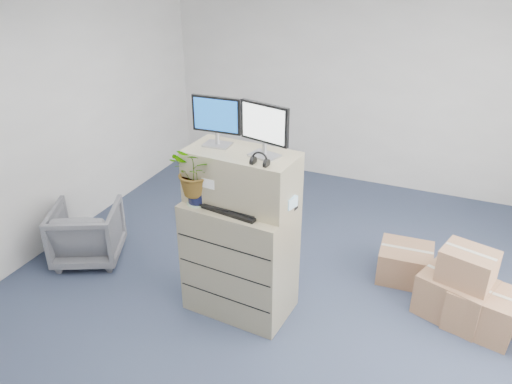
# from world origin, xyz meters

# --- Properties ---
(ground) EXTENTS (7.00, 7.00, 0.00)m
(ground) POSITION_xyz_m (0.00, 0.00, 0.00)
(ground) COLOR #273247
(ground) RESTS_ON ground
(wall_back) EXTENTS (6.00, 0.02, 2.80)m
(wall_back) POSITION_xyz_m (0.00, 3.51, 1.40)
(wall_back) COLOR beige
(wall_back) RESTS_ON ground
(filing_cabinet_lower) EXTENTS (1.02, 0.67, 1.14)m
(filing_cabinet_lower) POSITION_xyz_m (-0.46, 0.12, 0.57)
(filing_cabinet_lower) COLOR tan
(filing_cabinet_lower) RESTS_ON ground
(filing_cabinet_upper) EXTENTS (1.02, 0.57, 0.49)m
(filing_cabinet_upper) POSITION_xyz_m (-0.46, 0.18, 1.39)
(filing_cabinet_upper) COLOR tan
(filing_cabinet_upper) RESTS_ON filing_cabinet_lower
(monitor_left) EXTENTS (0.45, 0.18, 0.44)m
(monitor_left) POSITION_xyz_m (-0.72, 0.23, 1.88)
(monitor_left) COLOR #99999E
(monitor_left) RESTS_ON filing_cabinet_upper
(monitor_right) EXTENTS (0.46, 0.23, 0.46)m
(monitor_right) POSITION_xyz_m (-0.24, 0.16, 1.89)
(monitor_right) COLOR #99999E
(monitor_right) RESTS_ON filing_cabinet_upper
(headphones) EXTENTS (0.15, 0.03, 0.15)m
(headphones) POSITION_xyz_m (-0.20, -0.02, 1.67)
(headphones) COLOR black
(headphones) RESTS_ON filing_cabinet_upper
(keyboard) EXTENTS (0.60, 0.33, 0.03)m
(keyboard) POSITION_xyz_m (-0.48, 0.01, 1.16)
(keyboard) COLOR black
(keyboard) RESTS_ON filing_cabinet_lower
(mouse) EXTENTS (0.12, 0.09, 0.04)m
(mouse) POSITION_xyz_m (-0.17, 0.02, 1.16)
(mouse) COLOR silver
(mouse) RESTS_ON filing_cabinet_lower
(water_bottle) EXTENTS (0.08, 0.08, 0.27)m
(water_bottle) POSITION_xyz_m (-0.34, 0.18, 1.28)
(water_bottle) COLOR gray
(water_bottle) RESTS_ON filing_cabinet_lower
(phone_dock) EXTENTS (0.06, 0.05, 0.14)m
(phone_dock) POSITION_xyz_m (-0.48, 0.19, 1.19)
(phone_dock) COLOR silver
(phone_dock) RESTS_ON filing_cabinet_lower
(external_drive) EXTENTS (0.27, 0.21, 0.07)m
(external_drive) POSITION_xyz_m (-0.09, 0.20, 1.18)
(external_drive) COLOR black
(external_drive) RESTS_ON filing_cabinet_lower
(tissue_box) EXTENTS (0.29, 0.20, 0.10)m
(tissue_box) POSITION_xyz_m (-0.07, 0.16, 1.26)
(tissue_box) COLOR #43ACE5
(tissue_box) RESTS_ON external_drive
(potted_plant) EXTENTS (0.55, 0.58, 0.45)m
(potted_plant) POSITION_xyz_m (-0.82, 0.00, 1.40)
(potted_plant) COLOR #8AA584
(potted_plant) RESTS_ON filing_cabinet_lower
(office_chair) EXTENTS (0.92, 0.90, 0.73)m
(office_chair) POSITION_xyz_m (-2.40, 0.21, 0.36)
(office_chair) COLOR #56565A
(office_chair) RESTS_ON ground
(cardboard_boxes) EXTENTS (2.35, 1.19, 0.76)m
(cardboard_boxes) POSITION_xyz_m (1.81, 0.81, 0.26)
(cardboard_boxes) COLOR #8F6445
(cardboard_boxes) RESTS_ON ground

